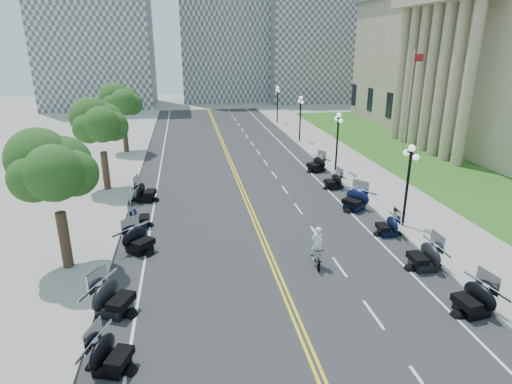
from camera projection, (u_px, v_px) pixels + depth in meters
name	position (u px, v px, depth m)	size (l,w,h in m)	color
ground	(277.00, 272.00, 20.71)	(160.00, 160.00, 0.00)	gray
road	(247.00, 201.00, 30.03)	(16.00, 90.00, 0.01)	#333335
centerline_yellow_a	(245.00, 201.00, 30.01)	(0.12, 90.00, 0.00)	yellow
centerline_yellow_b	(249.00, 201.00, 30.04)	(0.12, 90.00, 0.00)	yellow
edge_line_north	(334.00, 196.00, 31.01)	(0.12, 90.00, 0.00)	white
edge_line_south	(154.00, 207.00, 29.03)	(0.12, 90.00, 0.00)	white
lane_dash_5	(373.00, 314.00, 17.47)	(0.12, 2.00, 0.00)	white
lane_dash_6	(340.00, 267.00, 21.20)	(0.12, 2.00, 0.00)	white
lane_dash_7	(316.00, 233.00, 24.93)	(0.12, 2.00, 0.00)	white
lane_dash_8	(298.00, 209.00, 28.66)	(0.12, 2.00, 0.00)	white
lane_dash_9	(285.00, 190.00, 32.38)	(0.12, 2.00, 0.00)	white
lane_dash_10	(274.00, 175.00, 36.11)	(0.12, 2.00, 0.00)	white
lane_dash_11	(265.00, 162.00, 39.84)	(0.12, 2.00, 0.00)	white
lane_dash_12	(258.00, 152.00, 43.56)	(0.12, 2.00, 0.00)	white
lane_dash_13	(252.00, 144.00, 47.29)	(0.12, 2.00, 0.00)	white
lane_dash_14	(247.00, 136.00, 51.02)	(0.12, 2.00, 0.00)	white
lane_dash_15	(242.00, 130.00, 54.74)	(0.12, 2.00, 0.00)	white
lane_dash_16	(239.00, 125.00, 58.47)	(0.12, 2.00, 0.00)	white
lane_dash_17	(235.00, 120.00, 62.20)	(0.12, 2.00, 0.00)	white
lane_dash_18	(232.00, 115.00, 65.93)	(0.12, 2.00, 0.00)	white
lane_dash_19	(229.00, 112.00, 69.65)	(0.12, 2.00, 0.00)	white
sidewalk_north	(387.00, 192.00, 31.63)	(5.00, 90.00, 0.15)	#9E9991
sidewalk_south	(91.00, 209.00, 28.38)	(5.00, 90.00, 0.15)	#9E9991
lawn	(419.00, 161.00, 40.17)	(9.00, 60.00, 0.10)	#356023
distant_block_a	(95.00, 28.00, 71.43)	(18.00, 14.00, 26.00)	gray
distant_block_b	(223.00, 18.00, 79.76)	(16.00, 12.00, 30.00)	gray
distant_block_c	(319.00, 41.00, 81.06)	(20.00, 14.00, 22.00)	gray
street_lamp_2	(407.00, 187.00, 24.91)	(0.50, 1.20, 4.90)	black
street_lamp_3	(337.00, 142.00, 36.09)	(0.50, 1.20, 4.90)	black
street_lamp_4	(300.00, 119.00, 47.27)	(0.50, 1.20, 4.90)	black
street_lamp_5	(277.00, 105.00, 58.46)	(0.50, 1.20, 4.90)	black
flagpole	(409.00, 102.00, 42.35)	(1.10, 0.20, 10.00)	silver
tree_2	(54.00, 177.00, 19.47)	(4.80, 4.80, 9.20)	#235619
tree_3	(101.00, 128.00, 30.65)	(4.80, 4.80, 9.20)	#235619
tree_4	(122.00, 106.00, 41.83)	(4.80, 4.80, 9.20)	#235619
motorcycle_n_4	(474.00, 298.00, 17.34)	(2.08, 2.08, 1.46)	black
motorcycle_n_5	(424.00, 255.00, 20.84)	(2.10, 2.10, 1.47)	black
motorcycle_n_6	(388.00, 225.00, 24.57)	(1.79, 1.79, 1.25)	black
motorcycle_n_7	(355.00, 199.00, 28.31)	(2.18, 2.18, 1.53)	black
motorcycle_n_8	(333.00, 180.00, 32.52)	(1.83, 1.83, 1.28)	black
motorcycle_n_9	(316.00, 163.00, 36.83)	(2.05, 2.05, 1.44)	black
motorcycle_s_4	(110.00, 353.00, 14.31)	(1.96, 1.96, 1.37)	black
motorcycle_s_5	(113.00, 296.00, 17.34)	(2.23, 2.23, 1.56)	black
motorcycle_s_6	(139.00, 239.00, 22.56)	(2.09, 2.09, 1.46)	black
motorcycle_s_7	(139.00, 217.00, 25.66)	(1.86, 1.86, 1.30)	black
motorcycle_s_8	(145.00, 191.00, 29.89)	(2.11, 2.11, 1.48)	black
bicycle	(317.00, 256.00, 21.11)	(0.53, 1.87, 1.12)	#A51414
cyclist_rider	(318.00, 229.00, 20.64)	(0.65, 0.42, 1.78)	white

